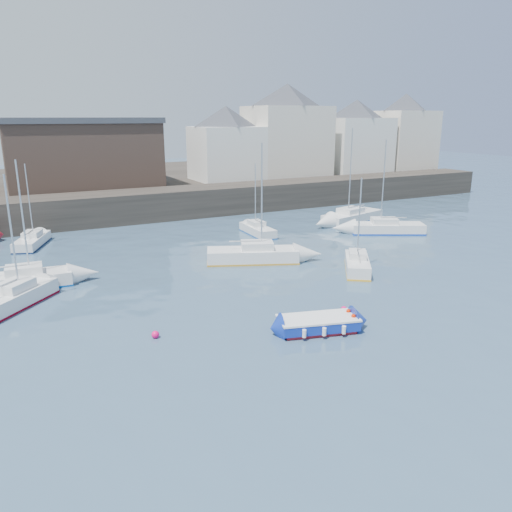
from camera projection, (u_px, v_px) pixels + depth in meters
name	position (u px, v px, depth m)	size (l,w,h in m)	color
water	(372.00, 348.00, 23.52)	(220.00, 220.00, 0.00)	#2D4760
quay_wall	(157.00, 204.00, 53.09)	(90.00, 5.00, 3.00)	#28231E
land_strip	(120.00, 185.00, 68.53)	(90.00, 32.00, 2.80)	#28231E
bldg_east_a	(287.00, 130.00, 65.91)	(13.36, 13.36, 11.80)	beige
bldg_east_b	(355.00, 136.00, 70.57)	(11.88, 11.88, 9.95)	white
bldg_east_c	(404.00, 131.00, 74.40)	(11.14, 11.14, 10.95)	beige
bldg_east_d	(226.00, 143.00, 61.91)	(11.14, 11.14, 8.95)	white
warehouse	(82.00, 152.00, 55.92)	(16.40, 10.40, 7.60)	#3D2D26
blue_dinghy	(318.00, 323.00, 25.20)	(4.35, 2.72, 0.77)	maroon
sailboat_a	(13.00, 298.00, 28.44)	(5.27, 5.49, 7.50)	silver
sailboat_b	(253.00, 255.00, 37.20)	(7.09, 4.60, 8.73)	silver
sailboat_c	(357.00, 264.00, 35.18)	(4.12, 4.93, 6.48)	silver
sailboat_d	(387.00, 228.00, 46.48)	(6.92, 4.97, 8.53)	silver
sailboat_e	(21.00, 280.00, 31.60)	(6.37, 2.44, 8.03)	silver
sailboat_f	(257.00, 230.00, 45.92)	(1.78, 5.02, 6.46)	silver
sailboat_g	(352.00, 216.00, 51.58)	(7.82, 4.27, 9.43)	silver
sailboat_h	(32.00, 241.00, 41.86)	(3.46, 5.54, 6.81)	silver
buoy_near	(155.00, 338.00, 24.56)	(0.38, 0.38, 0.38)	#FC0C64
buoy_mid	(344.00, 312.00, 27.83)	(0.34, 0.34, 0.34)	#FC0C64
buoy_far	(256.00, 264.00, 36.93)	(0.36, 0.36, 0.36)	#FC0C64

